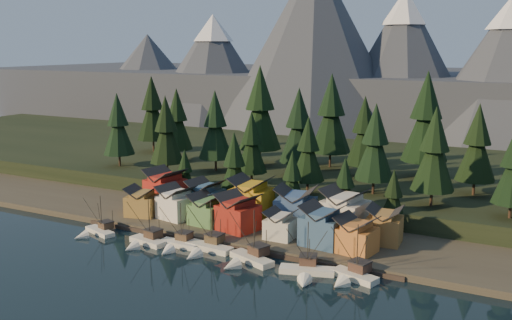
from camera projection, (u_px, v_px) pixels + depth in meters
The scene contains 45 objects.
ground at pixel (189, 271), 115.33m from camera, with size 500.00×500.00×0.00m, color black.
shore_strip at pixel (274, 216), 150.04m from camera, with size 400.00×50.00×1.50m, color #3E382D.
hillside at pixel (338, 171), 193.16m from camera, with size 420.00×100.00×6.00m, color black.
dock at pixel (230, 244), 129.61m from camera, with size 80.00×4.00×1.00m, color #3F342D.
mountain_ridge at pixel (410, 82), 298.17m from camera, with size 560.00×190.00×90.00m.
boat_0 at pixel (96, 227), 137.50m from camera, with size 9.93×10.30×10.39m.
boat_1 at pixel (144, 235), 130.10m from camera, with size 9.94×10.50×11.78m.
boat_2 at pixel (177, 239), 128.35m from camera, with size 9.90×10.78×11.23m.
boat_3 at pixel (206, 242), 125.92m from camera, with size 11.73×12.60×12.33m.
boat_4 at pixel (247, 253), 119.30m from camera, with size 11.47×11.96×12.49m.
boat_5 at pixel (306, 266), 112.85m from camera, with size 11.71×12.23×11.77m.
boat_6 at pixel (352, 269), 110.33m from camera, with size 10.13×10.76×12.32m.
house_front_0 at pixel (142, 200), 147.73m from camera, with size 8.93×8.62×7.55m.
house_front_1 at pixel (176, 201), 145.18m from camera, with size 9.40×9.14×8.40m.
house_front_2 at pixel (208, 208), 140.43m from camera, with size 8.52×8.57×7.58m.
house_front_3 at pixel (238, 211), 135.74m from camera, with size 10.41×10.11×8.86m.
house_front_4 at pixel (281, 223), 130.29m from camera, with size 6.38×6.89×6.54m.
house_front_5 at pixel (323, 224), 125.49m from camera, with size 9.55×8.85×9.17m.
house_front_6 at pixel (356, 234), 121.15m from camera, with size 9.03×8.68×7.84m.
house_back_0 at pixel (165, 186), 156.95m from camera, with size 10.65×10.34×10.16m.
house_back_1 at pixel (205, 196), 148.64m from camera, with size 8.96×9.05×9.05m.
house_back_2 at pixel (251, 196), 146.55m from camera, with size 9.92×9.13×10.36m.
house_back_3 at pixel (296, 205), 139.37m from camera, with size 10.64×9.77×9.61m.
house_back_4 at pixel (345, 209), 134.36m from camera, with size 11.10×10.78×10.52m.
house_back_5 at pixel (384, 224), 126.95m from camera, with size 7.83×7.92×8.29m.
tree_hill_0 at pixel (118, 126), 184.70m from camera, with size 10.32×10.32×24.04m.
tree_hill_1 at pixel (177, 121), 193.16m from camera, with size 10.69×10.69×24.89m.
tree_hill_2 at pixel (166, 132), 171.30m from camera, with size 10.47×10.47×24.39m.
tree_hill_3 at pixel (215, 127), 177.14m from camera, with size 10.95×10.95×25.50m.
tree_hill_4 at pixel (260, 111), 185.83m from camera, with size 14.09×14.09×32.82m.
tree_hill_5 at pixel (252, 145), 160.84m from camera, with size 8.98×8.98×20.91m.
tree_hill_6 at pixel (299, 128), 169.68m from camera, with size 11.51×11.51×26.82m.
tree_hill_7 at pixel (308, 151), 151.03m from camera, with size 8.93×8.93×20.81m.
tree_hill_8 at pixel (364, 133), 167.94m from camera, with size 10.54×10.54×24.56m.
tree_hill_9 at pixel (375, 145), 149.56m from camera, with size 10.43×10.43×24.30m.
tree_hill_10 at pixel (426, 120), 166.93m from camera, with size 13.70×13.70×31.92m.
tree_hill_11 at pixel (434, 152), 137.97m from camera, with size 10.63×10.63×24.76m.
tree_hill_12 at pixel (477, 145), 148.36m from camera, with size 10.47×10.47×24.40m.
tree_hill_15 at pixel (331, 116), 182.31m from camera, with size 13.04×13.04×30.37m.
tree_hill_16 at pixel (152, 110), 209.60m from camera, with size 12.09×12.09×28.17m.
tree_shore_0 at pixel (185, 173), 160.85m from camera, with size 6.43×6.43×14.98m.
tree_shore_1 at pixel (234, 167), 153.02m from camera, with size 8.98×8.98×20.93m.
tree_shore_2 at pixel (292, 180), 145.77m from camera, with size 7.45×7.45×17.37m.
tree_shore_3 at pixel (345, 188), 139.54m from camera, with size 7.24×7.24×16.86m.
tree_shore_4 at pixel (393, 197), 134.34m from camera, with size 6.48×6.48×15.11m.
Camera 1 is at (61.74, -90.34, 44.96)m, focal length 40.00 mm.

